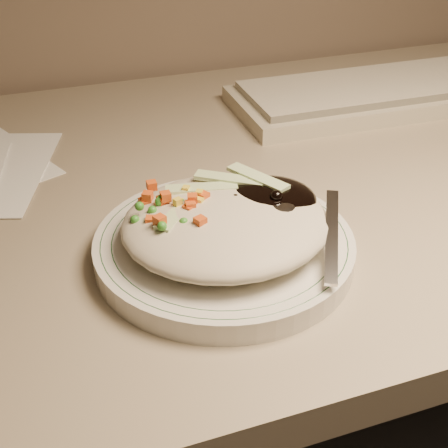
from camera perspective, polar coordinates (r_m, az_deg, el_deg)
name	(u,v)px	position (r m, az deg, el deg)	size (l,w,h in m)	color
desk	(245,300)	(0.86, 1.94, -6.94)	(1.40, 0.70, 0.74)	gray
plate	(224,247)	(0.59, 0.00, -2.13)	(0.24, 0.24, 0.02)	silver
plate_rim	(224,238)	(0.58, 0.00, -1.32)	(0.23, 0.23, 0.00)	#144723
meal	(229,218)	(0.57, 0.43, 0.51)	(0.21, 0.19, 0.05)	#B6AD93
keyboard	(389,92)	(0.96, 14.87, 11.61)	(0.47, 0.17, 0.03)	#B4AC94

